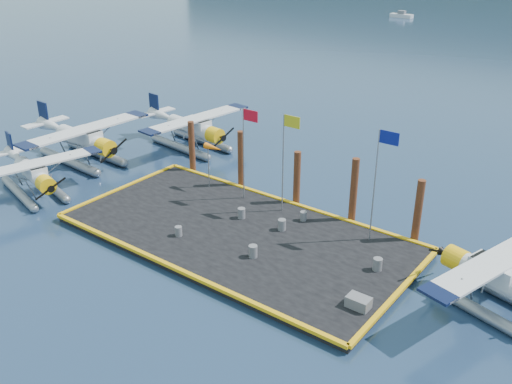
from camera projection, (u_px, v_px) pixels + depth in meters
ground at (238, 237)px, 33.11m from camera, size 4000.00×4000.00×0.00m
dock at (237, 234)px, 33.02m from camera, size 20.00×10.00×0.40m
dock_bumpers at (237, 230)px, 32.90m from camera, size 20.25×10.25×0.18m
seaplane_a at (34, 176)px, 37.81m from camera, size 8.37×9.04×3.21m
seaplane_b at (84, 142)px, 43.04m from camera, size 9.69×10.68×3.80m
seaplane_c at (194, 130)px, 45.80m from camera, size 9.25×10.20×3.61m
seaplane_d at (500, 284)px, 26.22m from camera, size 8.79×9.45×3.37m
drum_0 at (242, 213)px, 34.34m from camera, size 0.46×0.46×0.65m
drum_1 at (253, 251)px, 30.27m from camera, size 0.48×0.48×0.67m
drum_2 at (282, 225)px, 32.98m from camera, size 0.47×0.47×0.66m
drum_3 at (179, 231)px, 32.37m from camera, size 0.41×0.41×0.57m
drum_4 at (378, 264)px, 29.09m from camera, size 0.48×0.48×0.67m
drum_5 at (303, 216)px, 34.08m from camera, size 0.41×0.41×0.57m
crate at (359, 302)px, 26.25m from camera, size 1.09×0.72×0.54m
flagpole_red at (246, 140)px, 35.26m from camera, size 1.14×0.08×6.00m
flagpole_yellow at (286, 149)px, 33.57m from camera, size 1.14×0.08×6.20m
flagpole_blue at (379, 170)px, 30.22m from camera, size 1.14×0.08×6.50m
windsock at (213, 149)px, 37.25m from camera, size 1.40×0.44×3.12m
piling_0 at (192, 148)px, 40.82m from camera, size 0.44×0.44×4.00m
piling_1 at (241, 161)px, 38.32m from camera, size 0.44×0.44×4.20m
piling_2 at (297, 180)px, 35.94m from camera, size 0.44×0.44×3.80m
piling_3 at (354, 192)px, 33.65m from camera, size 0.44×0.44×4.30m
piling_4 at (418, 213)px, 31.52m from camera, size 0.44×0.44×4.00m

